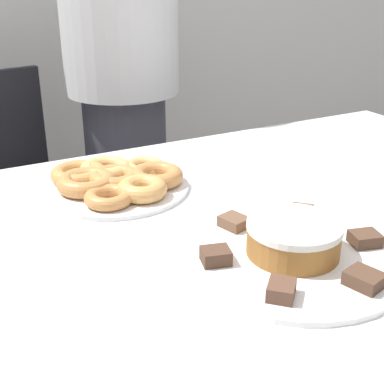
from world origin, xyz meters
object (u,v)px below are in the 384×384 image
Objects in this scene: person_standing at (122,81)px; office_chair_left at (15,210)px; plate_donuts at (115,187)px; frosted_cake at (294,238)px; plate_cake at (292,256)px.

person_standing reaches higher than office_chair_left.
plate_donuts is (0.12, -0.73, 0.34)m from office_chair_left.
person_standing is 0.75m from plate_donuts.
office_chair_left is 1.26m from frosted_cake.
person_standing is 1.83× the size of office_chair_left.
plate_donuts is 2.04× the size of frosted_cake.
frosted_cake reaches higher than plate_cake.
plate_donuts is at bearing 110.61° from frosted_cake.
person_standing is 4.10× the size of plate_cake.
office_chair_left is 1.25m from plate_cake.
office_chair_left is 5.37× the size of frosted_cake.
person_standing is 0.60m from office_chair_left.
plate_donuts is (-0.29, -0.69, -0.09)m from person_standing.
frosted_cake is (0.16, -0.44, 0.03)m from plate_donuts.
plate_cake and plate_donuts have the same top height.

